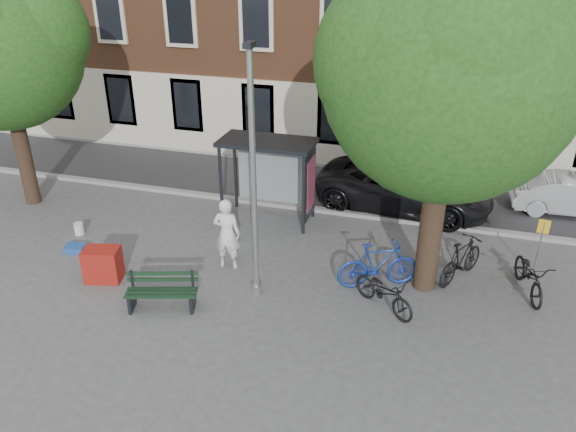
% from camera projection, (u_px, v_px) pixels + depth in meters
% --- Properties ---
extents(ground, '(90.00, 90.00, 0.00)m').
position_uv_depth(ground, '(257.00, 293.00, 14.08)').
color(ground, '#4C4C4F').
rests_on(ground, ground).
extents(road, '(40.00, 4.00, 0.01)m').
position_uv_depth(road, '(321.00, 186.00, 20.09)').
color(road, '#28282B').
rests_on(road, ground).
extents(curb_near, '(40.00, 0.25, 0.12)m').
position_uv_depth(curb_near, '(307.00, 208.00, 18.35)').
color(curb_near, gray).
rests_on(curb_near, ground).
extents(curb_far, '(40.00, 0.25, 0.12)m').
position_uv_depth(curb_far, '(333.00, 165.00, 21.79)').
color(curb_far, gray).
rests_on(curb_far, ground).
extents(lamppost, '(0.28, 0.35, 6.11)m').
position_uv_depth(lamppost, '(254.00, 192.00, 12.84)').
color(lamppost, '#9EA0A3').
rests_on(lamppost, ground).
extents(tree_right, '(5.76, 5.60, 8.20)m').
position_uv_depth(tree_right, '(452.00, 65.00, 11.76)').
color(tree_right, black).
rests_on(tree_right, ground).
extents(bus_shelter, '(2.85, 1.45, 2.62)m').
position_uv_depth(bus_shelter, '(281.00, 163.00, 16.91)').
color(bus_shelter, '#1E2328').
rests_on(bus_shelter, ground).
extents(painter, '(0.76, 0.52, 2.00)m').
position_uv_depth(painter, '(227.00, 234.00, 14.79)').
color(painter, silver).
rests_on(painter, ground).
extents(bench, '(1.77, 1.00, 0.87)m').
position_uv_depth(bench, '(162.00, 293.00, 13.37)').
color(bench, '#1E2328').
rests_on(bench, ground).
extents(bike_a, '(1.84, 1.59, 0.96)m').
position_uv_depth(bike_a, '(384.00, 292.00, 13.28)').
color(bike_a, black).
rests_on(bike_a, ground).
extents(bike_b, '(2.14, 1.41, 1.25)m').
position_uv_depth(bike_b, '(378.00, 265.00, 14.10)').
color(bike_b, navy).
rests_on(bike_b, ground).
extents(bike_c, '(1.10, 2.06, 1.03)m').
position_uv_depth(bike_c, '(530.00, 275.00, 13.87)').
color(bike_c, black).
rests_on(bike_c, ground).
extents(bike_d, '(1.44, 1.94, 1.16)m').
position_uv_depth(bike_d, '(461.00, 260.00, 14.42)').
color(bike_d, black).
rests_on(bike_d, ground).
extents(car_dark, '(5.82, 3.14, 1.55)m').
position_uv_depth(car_dark, '(405.00, 186.00, 18.19)').
color(car_dark, black).
rests_on(car_dark, ground).
extents(car_silver, '(3.83, 1.54, 1.24)m').
position_uv_depth(car_silver, '(573.00, 195.00, 17.91)').
color(car_silver, '#ABAFB3').
rests_on(car_silver, ground).
extents(red_stand, '(1.02, 0.80, 0.90)m').
position_uv_depth(red_stand, '(103.00, 265.00, 14.45)').
color(red_stand, maroon).
rests_on(red_stand, ground).
extents(blue_crate, '(0.60, 0.47, 0.20)m').
position_uv_depth(blue_crate, '(75.00, 249.00, 15.89)').
color(blue_crate, '#214A99').
rests_on(blue_crate, ground).
extents(bucket_a, '(0.35, 0.35, 0.36)m').
position_uv_depth(bucket_a, '(107.00, 253.00, 15.51)').
color(bucket_a, white).
rests_on(bucket_a, ground).
extents(bucket_b, '(0.30, 0.30, 0.36)m').
position_uv_depth(bucket_b, '(79.00, 229.00, 16.80)').
color(bucket_b, silver).
rests_on(bucket_b, ground).
extents(bucket_c, '(0.34, 0.34, 0.36)m').
position_uv_depth(bucket_c, '(112.00, 269.00, 14.75)').
color(bucket_c, white).
rests_on(bucket_c, ground).
extents(notice_sign, '(0.29, 0.06, 1.66)m').
position_uv_depth(notice_sign, '(541.00, 238.00, 14.27)').
color(notice_sign, '#9EA0A3').
rests_on(notice_sign, ground).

